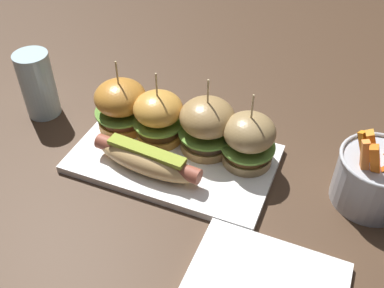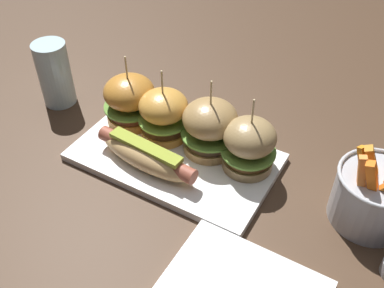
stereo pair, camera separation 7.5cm
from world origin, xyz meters
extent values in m
plane|color=#422D1E|center=(0.00, 0.00, 0.00)|extent=(3.00, 3.00, 0.00)
cube|color=white|center=(0.00, 0.00, 0.01)|extent=(0.35, 0.20, 0.01)
ellipsoid|color=tan|center=(-0.03, -0.05, 0.04)|extent=(0.19, 0.07, 0.04)
cylinder|color=brown|center=(-0.03, -0.05, 0.04)|extent=(0.20, 0.04, 0.03)
cube|color=olive|center=(-0.03, -0.05, 0.06)|extent=(0.14, 0.04, 0.01)
cylinder|color=#BA772C|center=(-0.12, 0.04, 0.02)|extent=(0.09, 0.09, 0.02)
cylinder|color=#5B2D1B|center=(-0.12, 0.04, 0.04)|extent=(0.09, 0.09, 0.01)
cylinder|color=#609338|center=(-0.12, 0.04, 0.05)|extent=(0.10, 0.10, 0.00)
ellipsoid|color=#BA772C|center=(-0.12, 0.04, 0.08)|extent=(0.10, 0.10, 0.06)
cylinder|color=tan|center=(-0.12, 0.04, 0.13)|extent=(0.00, 0.00, 0.06)
cylinder|color=gold|center=(-0.05, 0.04, 0.02)|extent=(0.09, 0.09, 0.02)
cylinder|color=#402812|center=(-0.05, 0.04, 0.04)|extent=(0.08, 0.08, 0.02)
cylinder|color=#6B9E3D|center=(-0.05, 0.04, 0.05)|extent=(0.09, 0.09, 0.00)
ellipsoid|color=gold|center=(-0.05, 0.04, 0.08)|extent=(0.09, 0.09, 0.05)
cylinder|color=tan|center=(-0.05, 0.04, 0.12)|extent=(0.00, 0.00, 0.06)
cylinder|color=#9D7A49|center=(0.05, 0.05, 0.02)|extent=(0.09, 0.09, 0.02)
cylinder|color=#3C2B1D|center=(0.05, 0.05, 0.04)|extent=(0.09, 0.09, 0.02)
cylinder|color=#609338|center=(0.05, 0.05, 0.05)|extent=(0.10, 0.10, 0.00)
ellipsoid|color=#9D7A49|center=(0.05, 0.05, 0.08)|extent=(0.10, 0.10, 0.06)
cylinder|color=tan|center=(0.05, 0.05, 0.13)|extent=(0.00, 0.00, 0.06)
cylinder|color=#997C4E|center=(0.12, 0.04, 0.02)|extent=(0.09, 0.09, 0.02)
cylinder|color=#513217|center=(0.12, 0.04, 0.04)|extent=(0.08, 0.08, 0.01)
cylinder|color=#6B9E3D|center=(0.12, 0.04, 0.05)|extent=(0.09, 0.09, 0.00)
ellipsoid|color=#997C4E|center=(0.12, 0.04, 0.08)|extent=(0.09, 0.09, 0.06)
cylinder|color=tan|center=(0.12, 0.04, 0.12)|extent=(0.00, 0.00, 0.06)
cylinder|color=#A8AAB2|center=(0.33, 0.04, 0.04)|extent=(0.12, 0.12, 0.09)
torus|color=#B7BABF|center=(0.33, 0.04, 0.09)|extent=(0.13, 0.13, 0.01)
cube|color=orange|center=(0.31, 0.03, 0.09)|extent=(0.04, 0.03, 0.08)
cube|color=orange|center=(0.31, 0.01, 0.09)|extent=(0.03, 0.02, 0.08)
cube|color=orange|center=(0.31, 0.05, 0.10)|extent=(0.04, 0.04, 0.09)
cube|color=orange|center=(0.32, 0.01, 0.09)|extent=(0.04, 0.03, 0.09)
cylinder|color=silver|center=(-0.30, 0.03, 0.07)|extent=(0.07, 0.07, 0.13)
camera|label=1|loc=(0.25, -0.52, 0.55)|focal=41.58mm
camera|label=2|loc=(0.32, -0.49, 0.55)|focal=41.58mm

